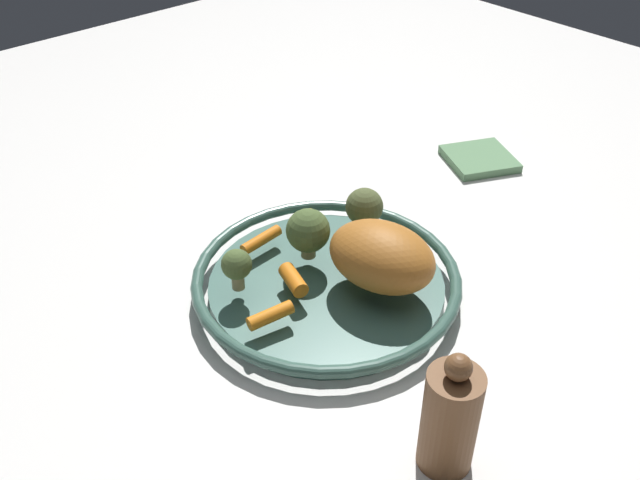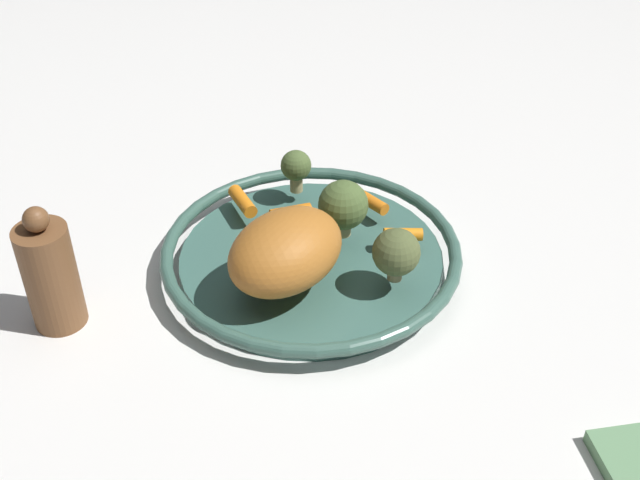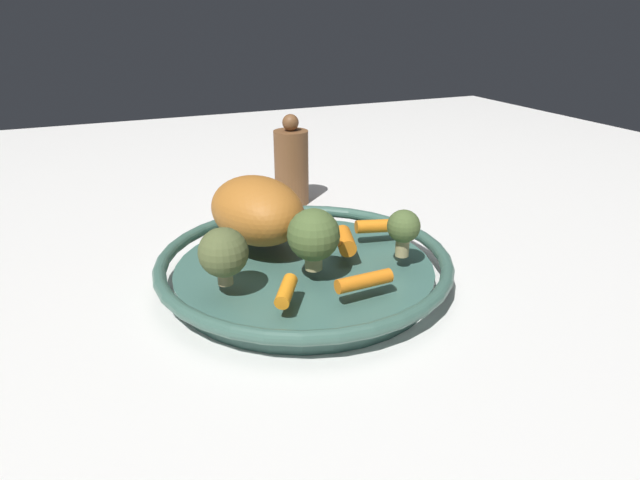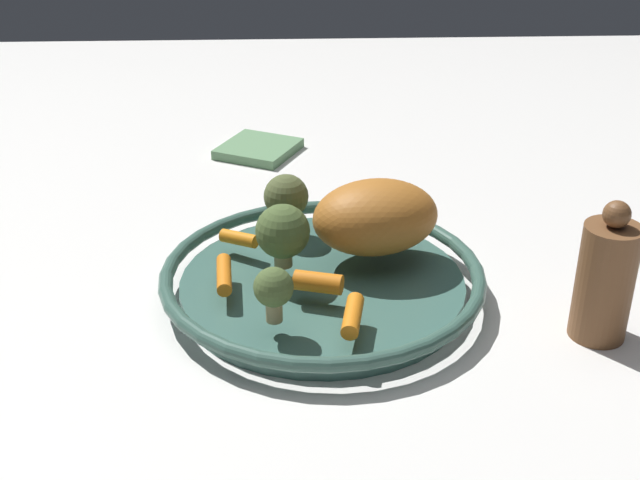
{
  "view_description": "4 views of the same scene",
  "coord_description": "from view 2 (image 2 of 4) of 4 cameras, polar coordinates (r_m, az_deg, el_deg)",
  "views": [
    {
      "loc": [
        0.52,
        -0.47,
        0.6
      ],
      "look_at": [
        -0.03,
        0.01,
        0.07
      ],
      "focal_mm": 39.71,
      "sensor_mm": 36.0,
      "label": 1
    },
    {
      "loc": [
        0.42,
        0.59,
        0.58
      ],
      "look_at": [
        -0.0,
        0.01,
        0.05
      ],
      "focal_mm": 44.51,
      "sensor_mm": 36.0,
      "label": 2
    },
    {
      "loc": [
        -0.53,
        0.21,
        0.3
      ],
      "look_at": [
        -0.01,
        -0.01,
        0.06
      ],
      "focal_mm": 30.37,
      "sensor_mm": 36.0,
      "label": 3
    },
    {
      "loc": [
        -0.03,
        -0.78,
        0.47
      ],
      "look_at": [
        -0.0,
        0.01,
        0.06
      ],
      "focal_mm": 47.44,
      "sensor_mm": 36.0,
      "label": 4
    }
  ],
  "objects": [
    {
      "name": "broccoli_floret_small",
      "position": [
        0.9,
        1.68,
        2.48
      ],
      "size": [
        0.06,
        0.06,
        0.07
      ],
      "color": "tan",
      "rests_on": "serving_bowl"
    },
    {
      "name": "broccoli_floret_large",
      "position": [
        0.84,
        5.5,
        -0.91
      ],
      "size": [
        0.05,
        0.05,
        0.06
      ],
      "color": "tan",
      "rests_on": "serving_bowl"
    },
    {
      "name": "pepper_mill",
      "position": [
        0.86,
        -18.82,
        -2.37
      ],
      "size": [
        0.06,
        0.06,
        0.15
      ],
      "color": "brown",
      "rests_on": "ground_plane"
    },
    {
      "name": "baby_carrot_right",
      "position": [
        0.91,
        5.98,
        0.4
      ],
      "size": [
        0.05,
        0.04,
        0.02
      ],
      "primitive_type": "cylinder",
      "rotation": [
        1.51,
        0.0,
        1.02
      ],
      "color": "orange",
      "rests_on": "serving_bowl"
    },
    {
      "name": "broccoli_floret_mid",
      "position": [
        0.98,
        -1.74,
        5.27
      ],
      "size": [
        0.04,
        0.04,
        0.06
      ],
      "color": "tan",
      "rests_on": "serving_bowl"
    },
    {
      "name": "baby_carrot_center",
      "position": [
        0.93,
        -2.1,
        1.83
      ],
      "size": [
        0.05,
        0.03,
        0.02
      ],
      "primitive_type": "cylinder",
      "rotation": [
        1.56,
        0.0,
        1.27
      ],
      "color": "orange",
      "rests_on": "serving_bowl"
    },
    {
      "name": "ground_plane",
      "position": [
        0.93,
        -0.63,
        -2.05
      ],
      "size": [
        2.23,
        2.23,
        0.0
      ],
      "primitive_type": "plane",
      "color": "silver"
    },
    {
      "name": "baby_carrot_near_rim",
      "position": [
        0.97,
        3.4,
        2.94
      ],
      "size": [
        0.02,
        0.06,
        0.02
      ],
      "primitive_type": "cylinder",
      "rotation": [
        1.59,
        0.0,
        0.07
      ],
      "color": "orange",
      "rests_on": "serving_bowl"
    },
    {
      "name": "serving_bowl",
      "position": [
        0.91,
        -0.64,
        -1.13
      ],
      "size": [
        0.35,
        0.35,
        0.04
      ],
      "color": "#3D665B",
      "rests_on": "ground_plane"
    },
    {
      "name": "roast_chicken_piece",
      "position": [
        0.83,
        -2.48,
        -0.8
      ],
      "size": [
        0.16,
        0.13,
        0.08
      ],
      "primitive_type": "ellipsoid",
      "rotation": [
        0.0,
        0.0,
        0.23
      ],
      "color": "#B36926",
      "rests_on": "serving_bowl"
    },
    {
      "name": "baby_carrot_back",
      "position": [
        0.96,
        -5.59,
        2.79
      ],
      "size": [
        0.03,
        0.06,
        0.02
      ],
      "primitive_type": "cylinder",
      "rotation": [
        1.53,
        0.0,
        2.96
      ],
      "color": "orange",
      "rests_on": "serving_bowl"
    }
  ]
}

